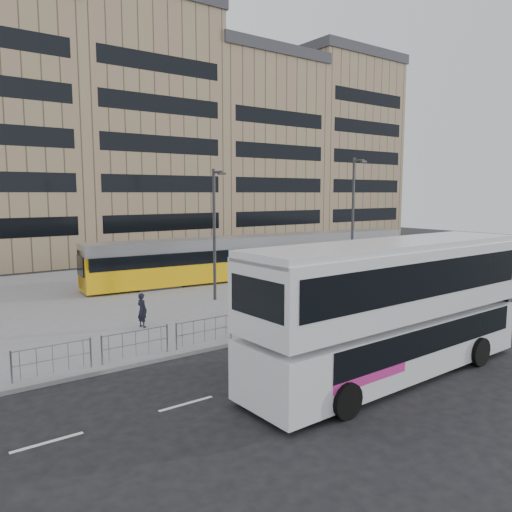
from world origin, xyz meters
TOP-DOWN VIEW (x-y plane):
  - ground at (0.00, 0.00)m, footprint 120.00×120.00m
  - plaza at (0.00, 12.00)m, footprint 64.00×24.00m
  - kerb at (0.00, 0.05)m, footprint 64.00×0.25m
  - building_row at (1.55, 34.27)m, footprint 70.40×18.40m
  - pedestrian_barrier at (2.00, 0.50)m, footprint 32.07×0.07m
  - road_markings at (1.00, -4.00)m, footprint 62.00×0.12m
  - double_decker_bus at (-3.09, -6.10)m, footprint 11.86×3.24m
  - tram at (5.35, 12.53)m, footprint 26.21×4.85m
  - station_sign at (8.55, 0.80)m, footprint 1.95×0.79m
  - ad_panel at (6.22, 1.16)m, footprint 0.85×0.21m
  - pedestrian at (-7.72, 4.47)m, footprint 0.52×0.67m
  - traffic_light_west at (-1.96, 1.70)m, footprint 0.23×0.25m
  - traffic_light_east at (17.86, 1.71)m, footprint 0.18×0.21m
  - lamp_post_west at (-1.83, 7.56)m, footprint 0.45×1.04m
  - lamp_post_east at (9.31, 7.23)m, footprint 0.45×1.04m

SIDE VIEW (x-z plane):
  - ground at x=0.00m, z-range 0.00..0.00m
  - road_markings at x=1.00m, z-range 0.00..0.01m
  - kerb at x=0.00m, z-range -0.01..0.16m
  - plaza at x=0.00m, z-range 0.00..0.15m
  - pedestrian at x=-7.72m, z-range 0.15..1.77m
  - pedestrian_barrier at x=2.00m, z-range 0.43..1.53m
  - ad_panel at x=6.22m, z-range 0.29..1.88m
  - tram at x=5.35m, z-range 0.15..3.23m
  - station_sign at x=8.55m, z-range 0.60..2.96m
  - traffic_light_west at x=-1.96m, z-range 0.57..3.67m
  - traffic_light_east at x=17.86m, z-range 0.57..3.67m
  - double_decker_bus at x=-3.09m, z-range 0.19..4.91m
  - lamp_post_west at x=-1.83m, z-range 0.52..8.09m
  - lamp_post_east at x=9.31m, z-range 0.53..9.14m
  - building_row at x=1.55m, z-range -2.69..28.51m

